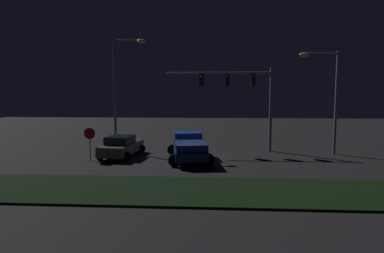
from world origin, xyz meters
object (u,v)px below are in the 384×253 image
object	(u,v)px
pickup_truck	(189,145)
car_sedan	(121,146)
street_lamp_left	(121,81)
street_lamp_right	(328,89)
stop_sign	(90,138)
traffic_signal_gantry	(239,89)

from	to	relation	value
pickup_truck	car_sedan	world-z (taller)	pickup_truck
pickup_truck	car_sedan	xyz separation A→B (m)	(-4.89, 0.79, -0.26)
car_sedan	street_lamp_left	bearing A→B (deg)	21.91
car_sedan	street_lamp_right	distance (m)	15.61
stop_sign	street_lamp_left	bearing A→B (deg)	78.55
car_sedan	street_lamp_left	world-z (taller)	street_lamp_left
pickup_truck	street_lamp_left	bearing A→B (deg)	48.85
pickup_truck	stop_sign	size ratio (longest dim) A/B	2.53
street_lamp_left	stop_sign	bearing A→B (deg)	-101.45
street_lamp_left	stop_sign	size ratio (longest dim) A/B	3.96
pickup_truck	street_lamp_left	world-z (taller)	street_lamp_left
car_sedan	street_lamp_left	size ratio (longest dim) A/B	0.52
pickup_truck	traffic_signal_gantry	xyz separation A→B (m)	(3.68, 3.68, 3.90)
street_lamp_right	street_lamp_left	bearing A→B (deg)	176.67
traffic_signal_gantry	street_lamp_right	distance (m)	6.44
car_sedan	street_lamp_right	world-z (taller)	street_lamp_right
traffic_signal_gantry	pickup_truck	bearing A→B (deg)	-135.03
car_sedan	street_lamp_right	bearing A→B (deg)	-76.29
street_lamp_left	pickup_truck	bearing A→B (deg)	-32.52
car_sedan	pickup_truck	bearing A→B (deg)	-92.74
pickup_truck	street_lamp_right	xyz separation A→B (m)	(10.05, 2.70, 3.85)
street_lamp_left	stop_sign	distance (m)	5.98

